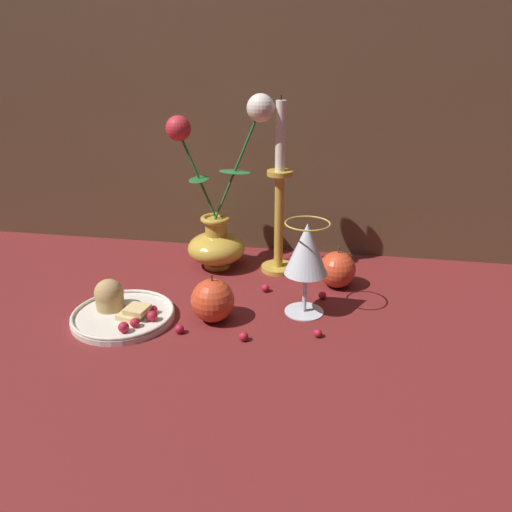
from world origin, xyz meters
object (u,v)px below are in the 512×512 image
object	(u,v)px
plate_with_pastries	(120,310)
vase	(217,222)
candlestick	(279,206)
apple_beside_vase	(213,300)
apple_near_glass	(337,269)
wine_glass	(306,252)

from	to	relation	value
plate_with_pastries	vase	bearing A→B (deg)	65.04
candlestick	apple_beside_vase	distance (m)	0.28
candlestick	vase	bearing A→B (deg)	-178.25
candlestick	apple_near_glass	world-z (taller)	candlestick
plate_with_pastries	apple_beside_vase	distance (m)	0.17
plate_with_pastries	candlestick	xyz separation A→B (m)	(0.25, 0.26, 0.13)
apple_near_glass	vase	bearing A→B (deg)	167.98
wine_glass	candlestick	size ratio (longest dim) A/B	0.47
candlestick	apple_beside_vase	world-z (taller)	candlestick
apple_beside_vase	apple_near_glass	distance (m)	0.28
candlestick	apple_beside_vase	bearing A→B (deg)	-109.85
vase	apple_beside_vase	xyz separation A→B (m)	(0.05, -0.23, -0.07)
wine_glass	candlestick	distance (m)	0.20
plate_with_pastries	candlestick	size ratio (longest dim) A/B	0.50
apple_beside_vase	apple_near_glass	bearing A→B (deg)	39.67
vase	plate_with_pastries	size ratio (longest dim) A/B	2.03
vase	apple_near_glass	size ratio (longest dim) A/B	4.29
wine_glass	apple_beside_vase	size ratio (longest dim) A/B	1.94
plate_with_pastries	candlestick	bearing A→B (deg)	45.78
vase	candlestick	bearing A→B (deg)	1.75
candlestick	plate_with_pastries	bearing A→B (deg)	-134.22
apple_near_glass	candlestick	bearing A→B (deg)	154.99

